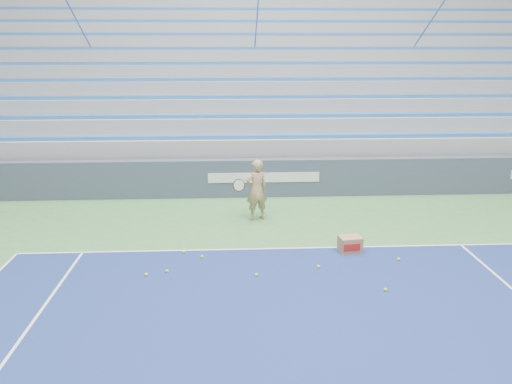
# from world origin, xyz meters

# --- Properties ---
(sponsor_barrier) EXTENTS (30.00, 0.32, 1.10)m
(sponsor_barrier) POSITION_xyz_m (0.00, 15.88, 0.55)
(sponsor_barrier) COLOR #3C455C
(sponsor_barrier) RESTS_ON ground
(bleachers) EXTENTS (31.00, 9.15, 7.30)m
(bleachers) POSITION_xyz_m (0.00, 21.60, 2.36)
(bleachers) COLOR #92959A
(bleachers) RESTS_ON ground
(tennis_player) EXTENTS (0.93, 0.88, 1.55)m
(tennis_player) POSITION_xyz_m (-0.31, 13.85, 0.78)
(tennis_player) COLOR tan
(tennis_player) RESTS_ON ground
(ball_box) EXTENTS (0.50, 0.42, 0.34)m
(ball_box) POSITION_xyz_m (1.58, 11.66, 0.17)
(ball_box) COLOR #A3724F
(ball_box) RESTS_ON ground
(tennis_ball_0) EXTENTS (0.07, 0.07, 0.07)m
(tennis_ball_0) POSITION_xyz_m (0.77, 10.88, 0.03)
(tennis_ball_0) COLOR #D1E62F
(tennis_ball_0) RESTS_ON ground
(tennis_ball_1) EXTENTS (0.07, 0.07, 0.07)m
(tennis_ball_1) POSITION_xyz_m (-2.20, 10.82, 0.03)
(tennis_ball_1) COLOR #D1E62F
(tennis_ball_1) RESTS_ON ground
(tennis_ball_2) EXTENTS (0.07, 0.07, 0.07)m
(tennis_ball_2) POSITION_xyz_m (-1.56, 11.48, 0.03)
(tennis_ball_2) COLOR #D1E62F
(tennis_ball_2) RESTS_ON ground
(tennis_ball_3) EXTENTS (0.07, 0.07, 0.07)m
(tennis_ball_3) POSITION_xyz_m (1.80, 9.85, 0.03)
(tennis_ball_3) COLOR #D1E62F
(tennis_ball_3) RESTS_ON ground
(tennis_ball_4) EXTENTS (0.07, 0.07, 0.07)m
(tennis_ball_4) POSITION_xyz_m (2.47, 11.15, 0.03)
(tennis_ball_4) COLOR #D1E62F
(tennis_ball_4) RESTS_ON ground
(tennis_ball_5) EXTENTS (0.07, 0.07, 0.07)m
(tennis_ball_5) POSITION_xyz_m (-1.96, 11.76, 0.03)
(tennis_ball_5) COLOR #D1E62F
(tennis_ball_5) RESTS_ON ground
(tennis_ball_6) EXTENTS (0.07, 0.07, 0.07)m
(tennis_ball_6) POSITION_xyz_m (-0.48, 10.57, 0.03)
(tennis_ball_6) COLOR #D1E62F
(tennis_ball_6) RESTS_ON ground
(tennis_ball_7) EXTENTS (0.07, 0.07, 0.07)m
(tennis_ball_7) POSITION_xyz_m (-2.58, 10.68, 0.03)
(tennis_ball_7) COLOR #D1E62F
(tennis_ball_7) RESTS_ON ground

